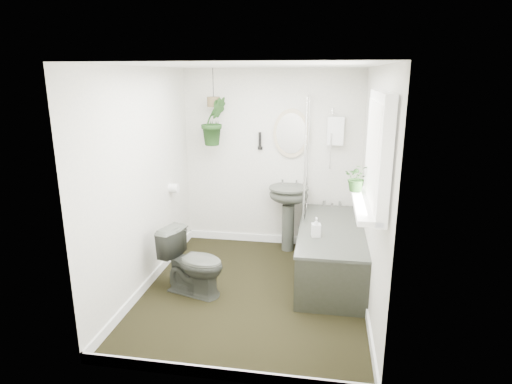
# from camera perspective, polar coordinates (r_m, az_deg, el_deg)

# --- Properties ---
(floor) EXTENTS (2.30, 2.80, 0.02)m
(floor) POSITION_cam_1_polar(r_m,az_deg,el_deg) (4.67, -0.31, -13.14)
(floor) COLOR black
(floor) RESTS_ON ground
(ceiling) EXTENTS (2.30, 2.80, 0.02)m
(ceiling) POSITION_cam_1_polar(r_m,az_deg,el_deg) (4.10, -0.36, 16.65)
(ceiling) COLOR white
(ceiling) RESTS_ON ground
(wall_back) EXTENTS (2.30, 0.02, 2.30)m
(wall_back) POSITION_cam_1_polar(r_m,az_deg,el_deg) (5.60, 2.12, 4.36)
(wall_back) COLOR silver
(wall_back) RESTS_ON ground
(wall_front) EXTENTS (2.30, 0.02, 2.30)m
(wall_front) POSITION_cam_1_polar(r_m,az_deg,el_deg) (2.93, -5.05, -6.11)
(wall_front) COLOR silver
(wall_front) RESTS_ON ground
(wall_left) EXTENTS (0.02, 2.80, 2.30)m
(wall_left) POSITION_cam_1_polar(r_m,az_deg,el_deg) (4.58, -14.80, 1.35)
(wall_left) COLOR silver
(wall_left) RESTS_ON ground
(wall_right) EXTENTS (0.02, 2.80, 2.30)m
(wall_right) POSITION_cam_1_polar(r_m,az_deg,el_deg) (4.21, 15.43, 0.09)
(wall_right) COLOR silver
(wall_right) RESTS_ON ground
(skirting) EXTENTS (2.30, 2.80, 0.10)m
(skirting) POSITION_cam_1_polar(r_m,az_deg,el_deg) (4.64, -0.31, -12.49)
(skirting) COLOR white
(skirting) RESTS_ON floor
(bathtub) EXTENTS (0.72, 1.72, 0.58)m
(bathtub) POSITION_cam_1_polar(r_m,az_deg,el_deg) (4.94, 9.97, -7.87)
(bathtub) COLOR #383B34
(bathtub) RESTS_ON floor
(bath_screen) EXTENTS (0.04, 0.72, 1.40)m
(bath_screen) POSITION_cam_1_polar(r_m,az_deg,el_deg) (5.12, 6.76, 4.71)
(bath_screen) COLOR silver
(bath_screen) RESTS_ON bathtub
(shower_box) EXTENTS (0.20, 0.10, 0.35)m
(shower_box) POSITION_cam_1_polar(r_m,az_deg,el_deg) (5.43, 10.56, 8.04)
(shower_box) COLOR white
(shower_box) RESTS_ON wall_back
(oval_mirror) EXTENTS (0.46, 0.03, 0.62)m
(oval_mirror) POSITION_cam_1_polar(r_m,az_deg,el_deg) (5.48, 4.72, 7.79)
(oval_mirror) COLOR #C3B18E
(oval_mirror) RESTS_ON wall_back
(wall_sconce) EXTENTS (0.04, 0.04, 0.22)m
(wall_sconce) POSITION_cam_1_polar(r_m,az_deg,el_deg) (5.53, 0.53, 6.86)
(wall_sconce) COLOR black
(wall_sconce) RESTS_ON wall_back
(toilet_roll_holder) EXTENTS (0.11, 0.11, 0.11)m
(toilet_roll_holder) POSITION_cam_1_polar(r_m,az_deg,el_deg) (5.24, -10.94, 0.52)
(toilet_roll_holder) COLOR white
(toilet_roll_holder) RESTS_ON wall_left
(window_recess) EXTENTS (0.08, 1.00, 0.90)m
(window_recess) POSITION_cam_1_polar(r_m,az_deg,el_deg) (3.41, 15.98, 5.19)
(window_recess) COLOR white
(window_recess) RESTS_ON wall_right
(window_sill) EXTENTS (0.18, 1.00, 0.04)m
(window_sill) POSITION_cam_1_polar(r_m,az_deg,el_deg) (3.50, 14.34, -1.53)
(window_sill) COLOR white
(window_sill) RESTS_ON wall_right
(window_blinds) EXTENTS (0.01, 0.86, 0.76)m
(window_blinds) POSITION_cam_1_polar(r_m,az_deg,el_deg) (3.41, 15.22, 5.23)
(window_blinds) COLOR white
(window_blinds) RESTS_ON wall_right
(toilet) EXTENTS (0.75, 0.56, 0.69)m
(toilet) POSITION_cam_1_polar(r_m,az_deg,el_deg) (4.53, -8.36, -9.25)
(toilet) COLOR #383B34
(toilet) RESTS_ON floor
(pedestal_sink) EXTENTS (0.58, 0.53, 0.86)m
(pedestal_sink) POSITION_cam_1_polar(r_m,az_deg,el_deg) (5.53, 4.31, -3.55)
(pedestal_sink) COLOR #383B34
(pedestal_sink) RESTS_ON floor
(sill_plant) EXTENTS (0.22, 0.19, 0.24)m
(sill_plant) POSITION_cam_1_polar(r_m,az_deg,el_deg) (3.75, 13.37, 1.88)
(sill_plant) COLOR black
(sill_plant) RESTS_ON window_sill
(hanging_plant) EXTENTS (0.42, 0.41, 0.60)m
(hanging_plant) POSITION_cam_1_polar(r_m,az_deg,el_deg) (5.42, -5.61, 9.36)
(hanging_plant) COLOR black
(hanging_plant) RESTS_ON ceiling
(soap_bottle) EXTENTS (0.11, 0.11, 0.21)m
(soap_bottle) POSITION_cam_1_polar(r_m,az_deg,el_deg) (4.52, 8.02, -4.65)
(soap_bottle) COLOR black
(soap_bottle) RESTS_ON bathtub
(hanging_pot) EXTENTS (0.16, 0.16, 0.12)m
(hanging_pot) POSITION_cam_1_polar(r_m,az_deg,el_deg) (5.40, -5.68, 11.88)
(hanging_pot) COLOR brown
(hanging_pot) RESTS_ON ceiling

